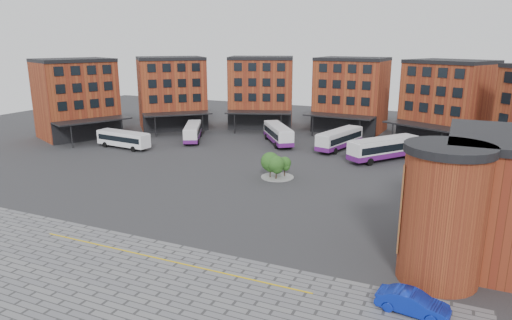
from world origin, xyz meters
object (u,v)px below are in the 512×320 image
at_px(bus_e, 384,148).
at_px(bus_f, 460,159).
at_px(bus_d, 340,139).
at_px(tree_island, 275,164).
at_px(blue_car, 413,303).
at_px(bus_b, 193,132).
at_px(bus_a, 123,138).
at_px(bus_c, 278,134).

xyz_separation_m(bus_e, bus_f, (10.77, -0.37, -0.39)).
bearing_deg(bus_f, bus_d, -139.43).
height_order(tree_island, blue_car, tree_island).
distance_m(bus_d, bus_e, 9.19).
relative_size(tree_island, bus_e, 0.38).
relative_size(tree_island, blue_car, 0.92).
relative_size(bus_e, blue_car, 2.42).
relative_size(bus_b, bus_f, 1.15).
xyz_separation_m(bus_b, blue_car, (42.51, -40.98, -0.85)).
xyz_separation_m(tree_island, bus_e, (11.63, 15.68, -0.07)).
bearing_deg(bus_d, blue_car, -55.37).
xyz_separation_m(tree_island, bus_d, (3.65, 20.24, -0.17)).
distance_m(tree_island, bus_b, 27.63).
relative_size(bus_a, bus_b, 0.98).
relative_size(tree_island, bus_c, 0.40).
bearing_deg(tree_island, bus_e, 53.45).
bearing_deg(bus_b, tree_island, -62.19).
bearing_deg(bus_c, bus_e, -48.34).
bearing_deg(bus_a, bus_e, -70.98).
height_order(bus_b, bus_f, bus_b).
xyz_separation_m(tree_island, bus_b, (-22.56, 15.95, -0.31)).
height_order(bus_b, bus_c, bus_c).
distance_m(bus_b, bus_d, 26.55).
xyz_separation_m(bus_b, bus_d, (26.20, 4.29, 0.14)).
height_order(bus_b, blue_car, bus_b).
distance_m(bus_a, bus_b, 12.55).
bearing_deg(bus_e, bus_c, -155.98).
bearing_deg(bus_d, bus_f, 0.08).
bearing_deg(bus_d, tree_island, -85.39).
height_order(bus_d, bus_f, bus_d).
bearing_deg(tree_island, bus_f, 34.35).
relative_size(bus_c, blue_car, 2.32).
bearing_deg(blue_car, bus_a, 65.57).
relative_size(tree_island, bus_f, 0.47).
relative_size(bus_b, bus_e, 0.92).
bearing_deg(blue_car, bus_c, 38.55).
bearing_deg(bus_e, tree_island, -89.65).
distance_m(bus_e, bus_f, 10.79).
height_order(bus_b, bus_e, bus_e).
bearing_deg(tree_island, bus_c, 110.27).
xyz_separation_m(bus_b, bus_c, (15.16, 4.08, 0.15)).
xyz_separation_m(bus_a, bus_e, (41.71, 9.78, 0.16)).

